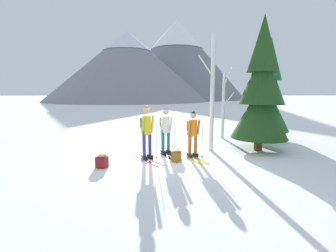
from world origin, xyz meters
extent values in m
plane|color=white|center=(0.00, 0.00, 0.00)|extent=(400.00, 400.00, 0.00)
cube|color=red|center=(-0.28, -0.34, 0.01)|extent=(0.88, 1.39, 0.02)
cube|color=red|center=(-0.47, -0.45, 0.01)|extent=(0.88, 1.39, 0.02)
cube|color=black|center=(-0.33, -0.25, 0.08)|extent=(0.23, 0.28, 0.12)
cylinder|color=#2D389E|center=(-0.33, -0.25, 0.56)|extent=(0.11, 0.11, 0.87)
cube|color=black|center=(-0.52, -0.36, 0.08)|extent=(0.23, 0.28, 0.12)
cylinder|color=#2D389E|center=(-0.52, -0.36, 0.56)|extent=(0.11, 0.11, 0.87)
cylinder|color=yellow|center=(-0.43, -0.31, 1.20)|extent=(0.28, 0.28, 0.65)
sphere|color=tan|center=(-0.43, -0.31, 1.68)|extent=(0.24, 0.24, 0.24)
sphere|color=#B76019|center=(-0.43, -0.31, 1.75)|extent=(0.18, 0.18, 0.18)
cylinder|color=yellow|center=(-0.24, -0.27, 1.21)|extent=(0.17, 0.22, 0.62)
cylinder|color=yellow|center=(-0.55, -0.45, 1.21)|extent=(0.17, 0.22, 0.62)
cylinder|color=#A5A5AD|center=(-0.10, -0.32, 0.65)|extent=(0.02, 0.02, 1.31)
cylinder|color=black|center=(-0.10, -0.32, 0.06)|extent=(0.07, 0.07, 0.01)
cylinder|color=#A5A5AD|center=(-0.57, -0.60, 0.65)|extent=(0.02, 0.02, 1.31)
cylinder|color=black|center=(-0.57, -0.60, 0.06)|extent=(0.07, 0.07, 0.01)
cube|color=#4C7238|center=(-0.52, -0.16, 1.23)|extent=(0.31, 0.27, 0.36)
cube|color=black|center=(0.38, 0.26, 0.01)|extent=(0.74, 1.57, 0.02)
cube|color=black|center=(0.18, 0.17, 0.01)|extent=(0.74, 1.57, 0.02)
cube|color=black|center=(0.34, 0.35, 0.08)|extent=(0.20, 0.28, 0.12)
cylinder|color=#1E6B7A|center=(0.34, 0.35, 0.53)|extent=(0.11, 0.11, 0.82)
cube|color=black|center=(0.14, 0.26, 0.08)|extent=(0.20, 0.28, 0.12)
cylinder|color=#1E6B7A|center=(0.14, 0.26, 0.53)|extent=(0.11, 0.11, 0.82)
cylinder|color=white|center=(0.24, 0.31, 1.13)|extent=(0.28, 0.28, 0.61)
sphere|color=tan|center=(0.24, 0.31, 1.58)|extent=(0.22, 0.22, 0.22)
sphere|color=#1E6B7A|center=(0.24, 0.31, 1.65)|extent=(0.17, 0.17, 0.17)
cylinder|color=white|center=(0.43, 0.32, 1.14)|extent=(0.15, 0.21, 0.58)
cylinder|color=white|center=(0.10, 0.18, 1.14)|extent=(0.15, 0.21, 0.58)
cylinder|color=#A5A5AD|center=(0.56, 0.25, 0.61)|extent=(0.02, 0.02, 1.23)
cylinder|color=black|center=(0.56, 0.25, 0.06)|extent=(0.07, 0.07, 0.01)
cylinder|color=#A5A5AD|center=(0.06, 0.04, 0.61)|extent=(0.02, 0.02, 1.23)
cylinder|color=black|center=(0.06, 0.04, 0.06)|extent=(0.07, 0.07, 0.01)
cube|color=#4C7238|center=(0.17, 0.46, 1.16)|extent=(0.30, 0.25, 0.36)
cube|color=yellow|center=(1.29, -0.24, 0.01)|extent=(0.55, 1.53, 0.02)
cube|color=yellow|center=(1.08, -0.31, 0.01)|extent=(0.55, 1.53, 0.02)
cube|color=black|center=(1.26, -0.15, 0.08)|extent=(0.18, 0.28, 0.12)
cylinder|color=#B76019|center=(1.26, -0.15, 0.51)|extent=(0.11, 0.11, 0.77)
cube|color=black|center=(1.05, -0.21, 0.08)|extent=(0.18, 0.28, 0.12)
cylinder|color=#B76019|center=(1.05, -0.21, 0.51)|extent=(0.11, 0.11, 0.77)
cylinder|color=orange|center=(1.16, -0.18, 1.06)|extent=(0.28, 0.28, 0.58)
sphere|color=tan|center=(1.16, -0.18, 1.49)|extent=(0.21, 0.21, 0.21)
sphere|color=black|center=(1.16, -0.18, 1.55)|extent=(0.16, 0.16, 0.16)
cylinder|color=orange|center=(1.35, -0.19, 1.08)|extent=(0.13, 0.21, 0.55)
cylinder|color=orange|center=(1.00, -0.29, 1.08)|extent=(0.13, 0.21, 0.55)
cylinder|color=#A5A5AD|center=(1.47, -0.27, 0.58)|extent=(0.02, 0.02, 1.16)
cylinder|color=black|center=(1.47, -0.27, 0.06)|extent=(0.07, 0.07, 0.01)
cylinder|color=#A5A5AD|center=(0.95, -0.43, 0.58)|extent=(0.02, 0.02, 1.16)
cylinder|color=black|center=(0.95, -0.43, 0.06)|extent=(0.07, 0.07, 0.01)
cube|color=#99661E|center=(1.11, -0.02, 1.09)|extent=(0.30, 0.23, 0.36)
cylinder|color=#51381E|center=(3.91, 0.70, 0.50)|extent=(0.31, 0.31, 0.99)
cone|color=#1E4219|center=(3.91, 0.70, 1.55)|extent=(2.13, 2.13, 2.10)
cone|color=#1E4219|center=(3.91, 0.70, 2.87)|extent=(1.62, 1.62, 2.10)
cone|color=#1E4219|center=(3.91, 0.70, 4.09)|extent=(1.16, 1.16, 2.10)
cylinder|color=#51381E|center=(5.21, 2.72, 0.46)|extent=(0.29, 0.29, 0.93)
cone|color=#195628|center=(5.21, 2.72, 1.44)|extent=(1.98, 1.98, 1.96)
cone|color=#195628|center=(5.21, 2.72, 2.68)|extent=(1.52, 1.52, 1.96)
cone|color=#195628|center=(5.21, 2.72, 3.81)|extent=(1.08, 1.08, 1.96)
cylinder|color=silver|center=(3.23, 3.26, 1.61)|extent=(0.15, 0.15, 3.22)
cylinder|color=silver|center=(3.31, 2.93, 3.03)|extent=(0.19, 0.71, 0.86)
cylinder|color=silver|center=(3.59, 3.49, 1.97)|extent=(0.71, 0.58, 0.64)
cylinder|color=silver|center=(2.05, 0.82, 2.23)|extent=(0.16, 0.16, 4.46)
cylinder|color=silver|center=(1.80, 0.97, 3.29)|extent=(0.54, 0.37, 0.86)
cylinder|color=silver|center=(2.11, 1.07, 3.24)|extent=(0.17, 0.56, 0.62)
cube|color=#99661E|center=(0.54, -0.62, 0.17)|extent=(0.36, 0.39, 0.34)
cube|color=brown|center=(0.54, -0.62, 0.36)|extent=(0.22, 0.28, 0.04)
cube|color=maroon|center=(-1.77, -1.14, 0.17)|extent=(0.39, 0.35, 0.34)
cube|color=maroon|center=(-1.77, -1.14, 0.36)|extent=(0.22, 0.28, 0.04)
cone|color=gray|center=(-7.37, 58.88, 9.48)|extent=(44.48, 44.48, 18.96)
cone|color=white|center=(-7.37, 58.88, 16.24)|extent=(13.39, 13.39, 5.44)
cone|color=slate|center=(7.84, 74.69, 13.50)|extent=(46.36, 46.36, 27.00)
cone|color=white|center=(7.84, 74.69, 21.98)|extent=(18.09, 18.09, 10.04)
camera|label=1|loc=(-0.18, -8.09, 2.24)|focal=25.01mm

